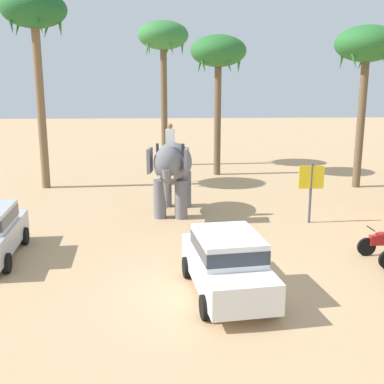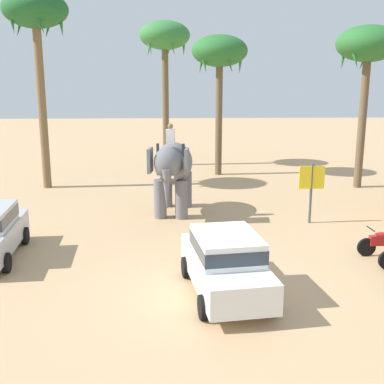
{
  "view_description": "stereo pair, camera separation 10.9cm",
  "coord_description": "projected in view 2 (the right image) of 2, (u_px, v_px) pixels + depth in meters",
  "views": [
    {
      "loc": [
        -1.53,
        -11.94,
        5.57
      ],
      "look_at": [
        -0.7,
        4.94,
        1.6
      ],
      "focal_mm": 44.82,
      "sensor_mm": 36.0,
      "label": 1
    },
    {
      "loc": [
        -1.42,
        -11.95,
        5.57
      ],
      "look_at": [
        -0.7,
        4.94,
        1.6
      ],
      "focal_mm": 44.82,
      "sensor_mm": 36.0,
      "label": 2
    }
  ],
  "objects": [
    {
      "name": "ground_plane",
      "position": [
        226.0,
        291.0,
        12.95
      ],
      "size": [
        120.0,
        120.0,
        0.0
      ],
      "primitive_type": "plane",
      "color": "tan"
    },
    {
      "name": "car_sedan_foreground",
      "position": [
        226.0,
        261.0,
        12.56
      ],
      "size": [
        2.28,
        4.29,
        1.7
      ],
      "color": "white",
      "rests_on": "ground"
    },
    {
      "name": "elephant_with_mahout",
      "position": [
        173.0,
        168.0,
        20.01
      ],
      "size": [
        2.02,
        3.97,
        3.88
      ],
      "color": "slate",
      "rests_on": "ground"
    },
    {
      "name": "palm_tree_behind_elephant",
      "position": [
        220.0,
        55.0,
        27.32
      ],
      "size": [
        3.2,
        3.2,
        8.08
      ],
      "color": "brown",
      "rests_on": "ground"
    },
    {
      "name": "palm_tree_near_hut",
      "position": [
        36.0,
        17.0,
        23.49
      ],
      "size": [
        3.2,
        3.2,
        9.83
      ],
      "color": "brown",
      "rests_on": "ground"
    },
    {
      "name": "palm_tree_left_of_road",
      "position": [
        165.0,
        40.0,
        30.27
      ],
      "size": [
        3.2,
        3.2,
        9.21
      ],
      "color": "brown",
      "rests_on": "ground"
    },
    {
      "name": "palm_tree_far_back",
      "position": [
        368.0,
        49.0,
        23.89
      ],
      "size": [
        3.2,
        3.2,
        8.23
      ],
      "color": "brown",
      "rests_on": "ground"
    },
    {
      "name": "signboard_yellow",
      "position": [
        312.0,
        181.0,
        18.75
      ],
      "size": [
        1.0,
        0.1,
        2.4
      ],
      "color": "#4C4C51",
      "rests_on": "ground"
    }
  ]
}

